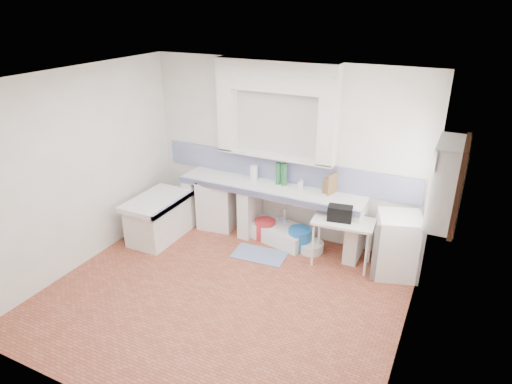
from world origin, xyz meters
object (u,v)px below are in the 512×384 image
at_px(fridge, 397,245).
at_px(stove, 218,203).
at_px(sink, 280,233).
at_px(side_table, 342,242).

bearing_deg(fridge, stove, 159.34).
xyz_separation_m(sink, fridge, (1.84, -0.15, 0.33)).
relative_size(stove, side_table, 0.96).
height_order(stove, sink, stove).
distance_m(stove, fridge, 2.99).
relative_size(stove, sink, 0.86).
distance_m(stove, side_table, 2.25).
height_order(stove, side_table, stove).
height_order(sink, side_table, side_table).
distance_m(stove, sink, 1.18).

